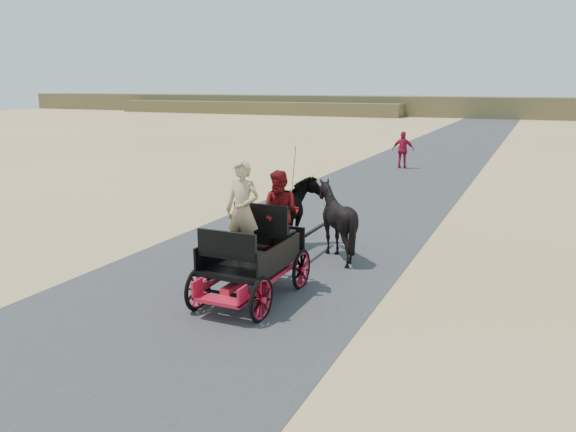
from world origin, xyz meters
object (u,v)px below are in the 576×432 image
at_px(horse_left, 291,216).
at_px(pedestrian, 403,150).
at_px(carriage, 252,279).
at_px(horse_right, 336,221).

distance_m(horse_left, pedestrian, 14.38).
height_order(carriage, pedestrian, pedestrian).
bearing_deg(horse_right, pedestrian, -82.92).
xyz_separation_m(horse_left, pedestrian, (-0.68, 14.37, 0.02)).
bearing_deg(carriage, horse_left, 100.39).
bearing_deg(horse_left, carriage, 100.39).
bearing_deg(horse_right, horse_left, 0.00).
bearing_deg(pedestrian, carriage, 86.60).
relative_size(carriage, pedestrian, 1.39).
height_order(horse_right, pedestrian, pedestrian).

